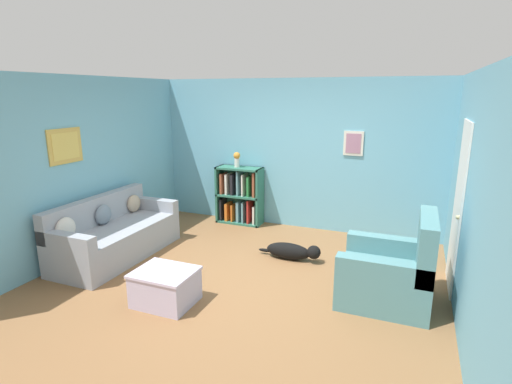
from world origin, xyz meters
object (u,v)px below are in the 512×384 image
couch (114,235)px  coffee_table (165,286)px  recliner_chair (392,273)px  bookshelf (240,196)px  vase (237,159)px  dog (292,251)px

couch → coffee_table: 1.73m
recliner_chair → coffee_table: bearing=-156.8°
bookshelf → vase: (-0.05, -0.02, 0.69)m
dog → vase: size_ratio=3.51×
bookshelf → dog: size_ratio=1.10×
recliner_chair → vase: (-2.85, 1.97, 0.85)m
recliner_chair → vase: bearing=145.3°
couch → coffee_table: bearing=-30.8°
vase → bookshelf: bearing=19.1°
couch → bookshelf: bookshelf is taller
couch → dog: 2.62m
couch → coffee_table: (1.49, -0.88, -0.11)m
recliner_chair → vase: 3.57m
couch → recliner_chair: recliner_chair is taller
bookshelf → vase: vase is taller
bookshelf → dog: bearing=-42.5°
dog → vase: 2.21m
recliner_chair → dog: (-1.40, 0.71, -0.23)m
dog → coffee_table: bearing=-119.8°
coffee_table → dog: size_ratio=0.71×
couch → dog: size_ratio=2.07×
coffee_table → vase: 3.19m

